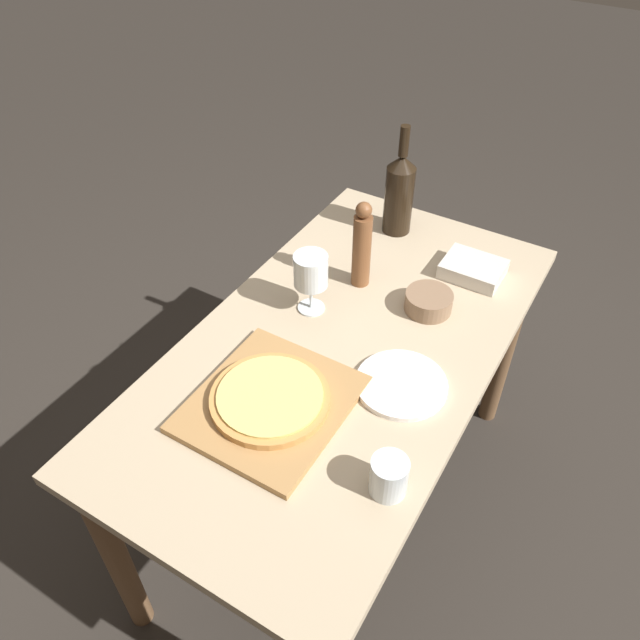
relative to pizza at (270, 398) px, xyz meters
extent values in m
plane|color=#2D2823|center=(0.04, 0.26, -0.75)|extent=(12.00, 12.00, 0.00)
cube|color=tan|center=(0.04, 0.26, -0.04)|extent=(0.70, 1.31, 0.03)
cylinder|color=brown|center=(-0.25, -0.34, -0.40)|extent=(0.06, 0.06, 0.69)
cylinder|color=brown|center=(-0.25, 0.85, -0.40)|extent=(0.06, 0.06, 0.69)
cylinder|color=brown|center=(0.33, 0.85, -0.40)|extent=(0.06, 0.06, 0.69)
cube|color=#A87A47|center=(0.00, 0.00, -0.02)|extent=(0.32, 0.36, 0.02)
cylinder|color=#C68947|center=(0.00, 0.00, 0.00)|extent=(0.27, 0.27, 0.02)
cylinder|color=#E0C66B|center=(0.00, 0.00, 0.01)|extent=(0.24, 0.24, 0.01)
cylinder|color=black|center=(-0.06, 0.77, 0.07)|extent=(0.09, 0.09, 0.21)
cone|color=black|center=(-0.06, 0.77, 0.20)|extent=(0.09, 0.09, 0.04)
cylinder|color=black|center=(-0.06, 0.77, 0.26)|extent=(0.03, 0.03, 0.09)
cylinder|color=brown|center=(-0.04, 0.49, 0.08)|extent=(0.05, 0.05, 0.21)
sphere|color=brown|center=(-0.04, 0.49, 0.20)|extent=(0.04, 0.04, 0.04)
cylinder|color=silver|center=(-0.10, 0.33, -0.03)|extent=(0.07, 0.07, 0.00)
cylinder|color=silver|center=(-0.10, 0.33, 0.01)|extent=(0.01, 0.01, 0.08)
cylinder|color=silver|center=(-0.10, 0.33, 0.10)|extent=(0.09, 0.09, 0.09)
cylinder|color=#84664C|center=(0.17, 0.48, 0.00)|extent=(0.12, 0.12, 0.05)
cylinder|color=silver|center=(0.32, -0.06, 0.01)|extent=(0.08, 0.08, 0.09)
cylinder|color=white|center=(0.22, 0.20, -0.02)|extent=(0.21, 0.21, 0.01)
cube|color=beige|center=(0.22, 0.68, -0.01)|extent=(0.16, 0.13, 0.04)
camera|label=1|loc=(0.56, -0.71, 1.05)|focal=35.00mm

